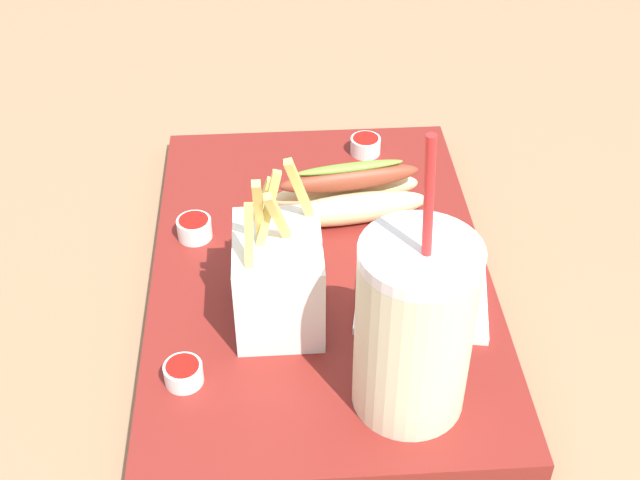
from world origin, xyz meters
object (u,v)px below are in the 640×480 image
object	(u,v)px
hot_dog_1	(349,195)
ketchup_cup_1	(365,145)
soda_cup	(414,328)
fries_basket	(278,277)
napkin_stack	(422,291)
ketchup_cup_2	(194,227)
ketchup_cup_3	(183,372)

from	to	relation	value
hot_dog_1	ketchup_cup_1	world-z (taller)	hot_dog_1
soda_cup	fries_basket	bearing A→B (deg)	-134.99
soda_cup	fries_basket	size ratio (longest dim) A/B	1.56
hot_dog_1	napkin_stack	world-z (taller)	hot_dog_1
ketchup_cup_2	napkin_stack	world-z (taller)	ketchup_cup_2
fries_basket	hot_dog_1	xyz separation A→B (m)	(-0.15, 0.08, -0.02)
soda_cup	napkin_stack	bearing A→B (deg)	165.49
ketchup_cup_1	ketchup_cup_2	distance (m)	0.23
fries_basket	ketchup_cup_2	world-z (taller)	fries_basket
soda_cup	ketchup_cup_2	size ratio (longest dim) A/B	7.39
hot_dog_1	ketchup_cup_3	bearing A→B (deg)	-35.51
ketchup_cup_2	napkin_stack	size ratio (longest dim) A/B	0.29
ketchup_cup_3	ketchup_cup_1	bearing A→B (deg)	150.62
ketchup_cup_2	napkin_stack	distance (m)	0.23
soda_cup	fries_basket	distance (m)	0.14
napkin_stack	ketchup_cup_1	bearing A→B (deg)	-173.65
soda_cup	hot_dog_1	size ratio (longest dim) A/B	1.55
hot_dog_1	ketchup_cup_2	bearing A→B (deg)	-79.33
fries_basket	ketchup_cup_2	distance (m)	0.15
hot_dog_1	ketchup_cup_1	distance (m)	0.11
soda_cup	ketchup_cup_1	distance (m)	0.36
hot_dog_1	napkin_stack	xyz separation A→B (m)	(0.13, 0.06, -0.02)
fries_basket	napkin_stack	distance (m)	0.14
soda_cup	fries_basket	world-z (taller)	soda_cup
fries_basket	ketchup_cup_3	distance (m)	0.11
fries_basket	napkin_stack	xyz separation A→B (m)	(-0.02, 0.13, -0.04)
ketchup_cup_1	fries_basket	bearing A→B (deg)	-22.04
ketchup_cup_3	ketchup_cup_2	bearing A→B (deg)	-179.90
fries_basket	hot_dog_1	world-z (taller)	fries_basket
hot_dog_1	napkin_stack	bearing A→B (deg)	23.47
napkin_stack	soda_cup	bearing A→B (deg)	-14.51
napkin_stack	ketchup_cup_3	bearing A→B (deg)	-66.64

